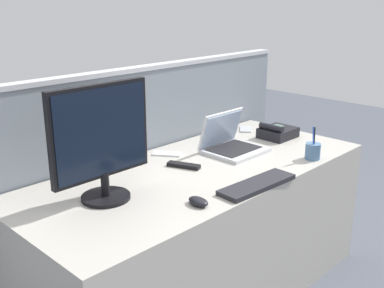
{
  "coord_description": "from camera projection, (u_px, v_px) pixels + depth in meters",
  "views": [
    {
      "loc": [
        -1.59,
        -1.5,
        1.55
      ],
      "look_at": [
        0.0,
        0.05,
        0.84
      ],
      "focal_mm": 43.84,
      "sensor_mm": 36.0,
      "label": 1
    }
  ],
  "objects": [
    {
      "name": "desk_phone",
      "position": [
        277.0,
        132.0,
        2.83
      ],
      "size": [
        0.21,
        0.18,
        0.1
      ],
      "color": "black",
      "rests_on": "desk"
    },
    {
      "name": "keyboard_main",
      "position": [
        257.0,
        185.0,
        2.11
      ],
      "size": [
        0.42,
        0.14,
        0.02
      ],
      "primitive_type": "cube",
      "rotation": [
        0.0,
        0.0,
        -0.05
      ],
      "color": "#232328",
      "rests_on": "desk"
    },
    {
      "name": "cubicle_divider",
      "position": [
        143.0,
        170.0,
        2.67
      ],
      "size": [
        2.25,
        0.07,
        1.19
      ],
      "color": "gray",
      "rests_on": "ground_plane"
    },
    {
      "name": "cell_phone_white_slab",
      "position": [
        167.0,
        154.0,
        2.54
      ],
      "size": [
        0.14,
        0.16,
        0.01
      ],
      "primitive_type": "cube",
      "rotation": [
        0.0,
        0.0,
        0.62
      ],
      "color": "silver",
      "rests_on": "desk"
    },
    {
      "name": "pen_cup",
      "position": [
        313.0,
        151.0,
        2.46
      ],
      "size": [
        0.08,
        0.08,
        0.18
      ],
      "color": "#4C7093",
      "rests_on": "desk"
    },
    {
      "name": "laptop",
      "position": [
        230.0,
        142.0,
        2.59
      ],
      "size": [
        0.31,
        0.28,
        0.22
      ],
      "color": "silver",
      "rests_on": "desk"
    },
    {
      "name": "computer_mouse_right_hand",
      "position": [
        198.0,
        201.0,
        1.93
      ],
      "size": [
        0.07,
        0.1,
        0.03
      ],
      "primitive_type": "ellipsoid",
      "rotation": [
        0.0,
        0.0,
        -0.06
      ],
      "color": "black",
      "rests_on": "desk"
    },
    {
      "name": "desktop_monitor",
      "position": [
        101.0,
        139.0,
        1.92
      ],
      "size": [
        0.47,
        0.21,
        0.49
      ],
      "color": "black",
      "rests_on": "desk"
    },
    {
      "name": "desk",
      "position": [
        199.0,
        234.0,
        2.44
      ],
      "size": [
        1.88,
        0.81,
        0.72
      ],
      "primitive_type": "cube",
      "color": "#ADA89E",
      "rests_on": "ground_plane"
    },
    {
      "name": "cell_phone_silver_slab",
      "position": [
        245.0,
        129.0,
        3.01
      ],
      "size": [
        0.15,
        0.14,
        0.01
      ],
      "primitive_type": "cube",
      "rotation": [
        0.0,
        0.0,
        -0.87
      ],
      "color": "#B7BAC1",
      "rests_on": "desk"
    },
    {
      "name": "tv_remote",
      "position": [
        184.0,
        165.0,
        2.35
      ],
      "size": [
        0.1,
        0.17,
        0.02
      ],
      "primitive_type": "cube",
      "rotation": [
        0.0,
        0.0,
        0.38
      ],
      "color": "black",
      "rests_on": "desk"
    }
  ]
}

